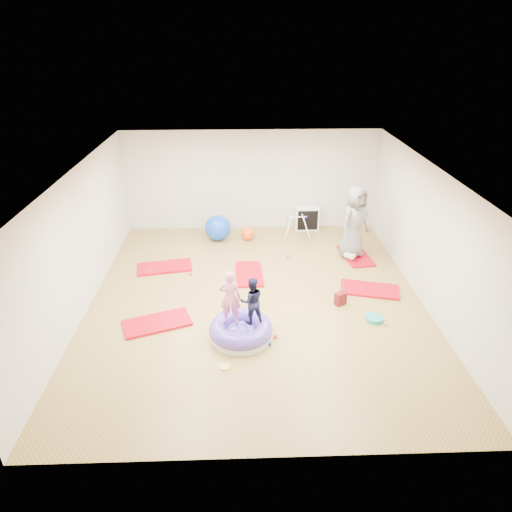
{
  "coord_description": "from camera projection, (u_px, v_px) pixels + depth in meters",
  "views": [
    {
      "loc": [
        -0.3,
        -8.28,
        5.17
      ],
      "look_at": [
        0.0,
        0.3,
        0.9
      ],
      "focal_mm": 32.0,
      "sensor_mm": 36.0,
      "label": 1
    }
  ],
  "objects": [
    {
      "name": "backpack",
      "position": [
        341.0,
        299.0,
        9.51
      ],
      "size": [
        0.28,
        0.25,
        0.27
      ],
      "primitive_type": "cube",
      "rotation": [
        0.0,
        0.0,
        0.56
      ],
      "color": "#AF1921",
      "rests_on": "ground"
    },
    {
      "name": "inflatable_cushion",
      "position": [
        241.0,
        331.0,
        8.48
      ],
      "size": [
        1.19,
        1.19,
        0.38
      ],
      "rotation": [
        0.0,
        0.0,
        0.36
      ],
      "color": "silver",
      "rests_on": "ground"
    },
    {
      "name": "room",
      "position": [
        257.0,
        240.0,
        9.1
      ],
      "size": [
        7.01,
        8.01,
        2.81
      ],
      "color": "#A98B40",
      "rests_on": "ground"
    },
    {
      "name": "child_pink",
      "position": [
        230.0,
        295.0,
        8.23
      ],
      "size": [
        0.42,
        0.3,
        1.07
      ],
      "primitive_type": "imported",
      "rotation": [
        0.0,
        0.0,
        3.03
      ],
      "color": "pink",
      "rests_on": "inflatable_cushion"
    },
    {
      "name": "cube_shelf",
      "position": [
        307.0,
        218.0,
        13.01
      ],
      "size": [
        0.67,
        0.33,
        0.67
      ],
      "color": "white",
      "rests_on": "ground"
    },
    {
      "name": "gym_mat_front_left",
      "position": [
        157.0,
        323.0,
        8.91
      ],
      "size": [
        1.43,
        1.05,
        0.05
      ],
      "primitive_type": "cube",
      "rotation": [
        0.0,
        0.0,
        0.36
      ],
      "color": "#BB0300",
      "rests_on": "ground"
    },
    {
      "name": "infant",
      "position": [
        351.0,
        255.0,
        11.3
      ],
      "size": [
        0.35,
        0.35,
        0.2
      ],
      "color": "silver",
      "rests_on": "gym_mat_rear_right"
    },
    {
      "name": "infant_play_gym",
      "position": [
        296.0,
        223.0,
        12.65
      ],
      "size": [
        0.72,
        0.68,
        0.55
      ],
      "rotation": [
        0.0,
        0.0,
        -0.18
      ],
      "color": "white",
      "rests_on": "ground"
    },
    {
      "name": "gym_mat_rear_right",
      "position": [
        356.0,
        256.0,
        11.55
      ],
      "size": [
        0.76,
        1.28,
        0.05
      ],
      "primitive_type": "cube",
      "rotation": [
        0.0,
        0.0,
        1.71
      ],
      "color": "#BB0300",
      "rests_on": "ground"
    },
    {
      "name": "gym_mat_center_back",
      "position": [
        249.0,
        274.0,
        10.7
      ],
      "size": [
        0.65,
        1.23,
        0.05
      ],
      "primitive_type": "cube",
      "rotation": [
        0.0,
        0.0,
        1.6
      ],
      "color": "#BB0300",
      "rests_on": "ground"
    },
    {
      "name": "balance_disc",
      "position": [
        374.0,
        318.0,
        9.03
      ],
      "size": [
        0.36,
        0.36,
        0.08
      ],
      "primitive_type": "cylinder",
      "color": "teal",
      "rests_on": "ground"
    },
    {
      "name": "exercise_ball_blue",
      "position": [
        218.0,
        228.0,
        12.36
      ],
      "size": [
        0.7,
        0.7,
        0.7
      ],
      "primitive_type": "sphere",
      "color": "blue",
      "rests_on": "ground"
    },
    {
      "name": "gym_mat_right",
      "position": [
        370.0,
        289.0,
        10.06
      ],
      "size": [
        1.38,
        0.93,
        0.05
      ],
      "primitive_type": "cube",
      "rotation": [
        0.0,
        0.0,
        -0.26
      ],
      "color": "#BB0300",
      "rests_on": "ground"
    },
    {
      "name": "yellow_toy",
      "position": [
        225.0,
        367.0,
        7.77
      ],
      "size": [
        0.19,
        0.19,
        0.03
      ],
      "primitive_type": "cylinder",
      "color": "yellow",
      "rests_on": "ground"
    },
    {
      "name": "child_navy",
      "position": [
        252.0,
        298.0,
        8.25
      ],
      "size": [
        0.5,
        0.43,
        0.92
      ],
      "primitive_type": "imported",
      "rotation": [
        0.0,
        0.0,
        3.32
      ],
      "color": "#181A39",
      "rests_on": "inflatable_cushion"
    },
    {
      "name": "exercise_ball_orange",
      "position": [
        248.0,
        234.0,
        12.43
      ],
      "size": [
        0.36,
        0.36,
        0.36
      ],
      "primitive_type": "sphere",
      "color": "#EE5210",
      "rests_on": "ground"
    },
    {
      "name": "gym_mat_mid_left",
      "position": [
        165.0,
        267.0,
        11.01
      ],
      "size": [
        1.37,
        0.86,
        0.05
      ],
      "primitive_type": "cube",
      "rotation": [
        0.0,
        0.0,
        0.18
      ],
      "color": "#BB0300",
      "rests_on": "ground"
    },
    {
      "name": "ball_pit_balls",
      "position": [
        251.0,
        296.0,
        9.81
      ],
      "size": [
        5.07,
        3.58,
        0.07
      ],
      "color": "#EA4033",
      "rests_on": "ground"
    },
    {
      "name": "adult_caregiver",
      "position": [
        355.0,
        222.0,
        11.14
      ],
      "size": [
        1.05,
        0.98,
        1.8
      ],
      "primitive_type": "imported",
      "rotation": [
        0.0,
        0.0,
        0.63
      ],
      "color": "slate",
      "rests_on": "gym_mat_rear_right"
    }
  ]
}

